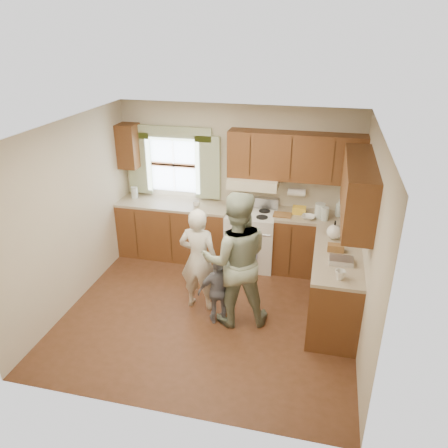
% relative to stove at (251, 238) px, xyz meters
% --- Properties ---
extents(room, '(3.80, 3.80, 3.80)m').
position_rel_stove_xyz_m(room, '(-0.30, -1.44, 0.78)').
color(room, '#4E2C18').
rests_on(room, ground).
extents(kitchen_fixtures, '(3.80, 2.25, 2.15)m').
position_rel_stove_xyz_m(kitchen_fixtures, '(0.32, -0.36, 0.37)').
color(kitchen_fixtures, '#401F0D').
rests_on(kitchen_fixtures, ground).
extents(stove, '(0.76, 0.67, 1.07)m').
position_rel_stove_xyz_m(stove, '(0.00, 0.00, 0.00)').
color(stove, silver).
rests_on(stove, ground).
extents(woman_left, '(0.55, 0.38, 1.46)m').
position_rel_stove_xyz_m(woman_left, '(-0.48, -1.32, 0.26)').
color(woman_left, beige).
rests_on(woman_left, ground).
extents(woman_right, '(1.03, 0.90, 1.80)m').
position_rel_stove_xyz_m(woman_right, '(0.06, -1.51, 0.43)').
color(woman_right, '#24372B').
rests_on(woman_right, ground).
extents(child, '(0.59, 0.44, 0.93)m').
position_rel_stove_xyz_m(child, '(-0.13, -1.59, 0.00)').
color(child, gray).
rests_on(child, ground).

